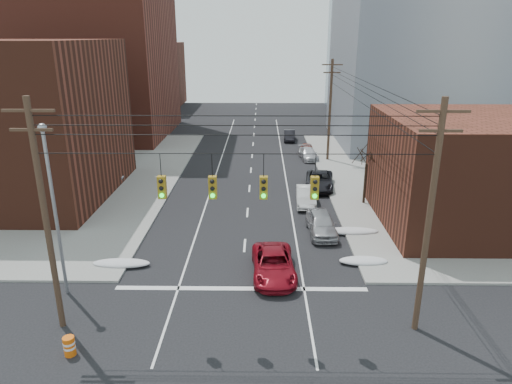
{
  "coord_description": "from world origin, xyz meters",
  "views": [
    {
      "loc": [
        1.11,
        -15.67,
        13.33
      ],
      "look_at": [
        0.73,
        14.31,
        3.0
      ],
      "focal_mm": 32.0,
      "sensor_mm": 36.0,
      "label": 1
    }
  ],
  "objects_px": {
    "parked_car_f": "(289,135)",
    "construction_barrel": "(69,346)",
    "parked_car_c": "(319,181)",
    "lot_car_c": "(39,193)",
    "red_pickup": "(273,264)",
    "lot_car_b": "(97,177)",
    "lot_car_d": "(55,172)",
    "parked_car_e": "(306,149)",
    "parked_car_a": "(321,223)",
    "parked_car_d": "(308,154)",
    "parked_car_b": "(306,196)",
    "lot_car_a": "(55,194)"
  },
  "relations": [
    {
      "from": "parked_car_c",
      "to": "parked_car_f",
      "type": "xyz_separation_m",
      "value": [
        -1.6,
        20.09,
        -0.06
      ]
    },
    {
      "from": "parked_car_a",
      "to": "parked_car_f",
      "type": "xyz_separation_m",
      "value": [
        -0.54,
        30.25,
        -0.1
      ]
    },
    {
      "from": "parked_car_a",
      "to": "parked_car_f",
      "type": "distance_m",
      "value": 30.25
    },
    {
      "from": "parked_car_d",
      "to": "lot_car_d",
      "type": "height_order",
      "value": "lot_car_d"
    },
    {
      "from": "parked_car_f",
      "to": "lot_car_d",
      "type": "relative_size",
      "value": 1.16
    },
    {
      "from": "parked_car_b",
      "to": "construction_barrel",
      "type": "bearing_deg",
      "value": -119.61
    },
    {
      "from": "parked_car_c",
      "to": "construction_barrel",
      "type": "bearing_deg",
      "value": -113.12
    },
    {
      "from": "parked_car_a",
      "to": "red_pickup",
      "type": "bearing_deg",
      "value": -122.54
    },
    {
      "from": "lot_car_a",
      "to": "lot_car_b",
      "type": "distance_m",
      "value": 5.58
    },
    {
      "from": "parked_car_f",
      "to": "construction_barrel",
      "type": "relative_size",
      "value": 4.59
    },
    {
      "from": "lot_car_c",
      "to": "parked_car_f",
      "type": "bearing_deg",
      "value": -32.96
    },
    {
      "from": "parked_car_b",
      "to": "construction_barrel",
      "type": "xyz_separation_m",
      "value": [
        -12.08,
        -19.06,
        -0.26
      ]
    },
    {
      "from": "parked_car_e",
      "to": "lot_car_b",
      "type": "xyz_separation_m",
      "value": [
        -20.64,
        -11.93,
        0.21
      ]
    },
    {
      "from": "lot_car_b",
      "to": "lot_car_d",
      "type": "distance_m",
      "value": 4.86
    },
    {
      "from": "parked_car_a",
      "to": "lot_car_d",
      "type": "distance_m",
      "value": 27.2
    },
    {
      "from": "parked_car_b",
      "to": "parked_car_c",
      "type": "bearing_deg",
      "value": 71.94
    },
    {
      "from": "parked_car_c",
      "to": "construction_barrel",
      "type": "height_order",
      "value": "parked_car_c"
    },
    {
      "from": "parked_car_e",
      "to": "construction_barrel",
      "type": "distance_m",
      "value": 38.4
    },
    {
      "from": "parked_car_e",
      "to": "parked_car_b",
      "type": "bearing_deg",
      "value": -88.32
    },
    {
      "from": "parked_car_c",
      "to": "parked_car_e",
      "type": "height_order",
      "value": "parked_car_c"
    },
    {
      "from": "parked_car_b",
      "to": "lot_car_a",
      "type": "xyz_separation_m",
      "value": [
        -20.72,
        -0.43,
        0.22
      ]
    },
    {
      "from": "red_pickup",
      "to": "parked_car_b",
      "type": "distance_m",
      "value": 12.31
    },
    {
      "from": "parked_car_d",
      "to": "lot_car_a",
      "type": "height_order",
      "value": "lot_car_a"
    },
    {
      "from": "parked_car_d",
      "to": "parked_car_e",
      "type": "bearing_deg",
      "value": 83.16
    },
    {
      "from": "parked_car_c",
      "to": "parked_car_d",
      "type": "bearing_deg",
      "value": 97.32
    },
    {
      "from": "parked_car_a",
      "to": "construction_barrel",
      "type": "height_order",
      "value": "parked_car_a"
    },
    {
      "from": "lot_car_a",
      "to": "parked_car_f",
      "type": "bearing_deg",
      "value": -50.64
    },
    {
      "from": "red_pickup",
      "to": "parked_car_c",
      "type": "xyz_separation_m",
      "value": [
        4.57,
        16.15,
        0.02
      ]
    },
    {
      "from": "parked_car_a",
      "to": "lot_car_d",
      "type": "relative_size",
      "value": 1.29
    },
    {
      "from": "parked_car_c",
      "to": "lot_car_c",
      "type": "distance_m",
      "value": 24.12
    },
    {
      "from": "lot_car_b",
      "to": "lot_car_d",
      "type": "xyz_separation_m",
      "value": [
        -4.6,
        1.55,
        -0.07
      ]
    },
    {
      "from": "parked_car_b",
      "to": "parked_car_c",
      "type": "xyz_separation_m",
      "value": [
        1.6,
        4.21,
        0.02
      ]
    },
    {
      "from": "red_pickup",
      "to": "lot_car_c",
      "type": "distance_m",
      "value": 22.48
    },
    {
      "from": "parked_car_a",
      "to": "parked_car_d",
      "type": "relative_size",
      "value": 1.07
    },
    {
      "from": "parked_car_a",
      "to": "construction_barrel",
      "type": "distance_m",
      "value": 18.2
    },
    {
      "from": "lot_car_c",
      "to": "lot_car_d",
      "type": "bearing_deg",
      "value": 22.31
    },
    {
      "from": "parked_car_d",
      "to": "construction_barrel",
      "type": "height_order",
      "value": "parked_car_d"
    },
    {
      "from": "parked_car_c",
      "to": "parked_car_b",
      "type": "bearing_deg",
      "value": -103.49
    },
    {
      "from": "parked_car_d",
      "to": "lot_car_b",
      "type": "bearing_deg",
      "value": -161.99
    },
    {
      "from": "parked_car_c",
      "to": "lot_car_c",
      "type": "relative_size",
      "value": 1.02
    },
    {
      "from": "lot_car_c",
      "to": "lot_car_d",
      "type": "xyz_separation_m",
      "value": [
        -1.54,
        6.61,
        -0.15
      ]
    },
    {
      "from": "red_pickup",
      "to": "parked_car_a",
      "type": "distance_m",
      "value": 6.95
    },
    {
      "from": "parked_car_c",
      "to": "parked_car_f",
      "type": "height_order",
      "value": "parked_car_c"
    },
    {
      "from": "parked_car_a",
      "to": "lot_car_c",
      "type": "xyz_separation_m",
      "value": [
        -22.66,
        5.79,
        0.13
      ]
    },
    {
      "from": "parked_car_e",
      "to": "parked_car_a",
      "type": "bearing_deg",
      "value": -85.57
    },
    {
      "from": "parked_car_d",
      "to": "lot_car_b",
      "type": "distance_m",
      "value": 22.86
    },
    {
      "from": "construction_barrel",
      "to": "lot_car_c",
      "type": "bearing_deg",
      "value": 117.99
    },
    {
      "from": "parked_car_e",
      "to": "lot_car_d",
      "type": "distance_m",
      "value": 27.3
    },
    {
      "from": "parked_car_d",
      "to": "parked_car_f",
      "type": "xyz_separation_m",
      "value": [
        -1.6,
        9.63,
        0.06
      ]
    },
    {
      "from": "red_pickup",
      "to": "construction_barrel",
      "type": "height_order",
      "value": "red_pickup"
    }
  ]
}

